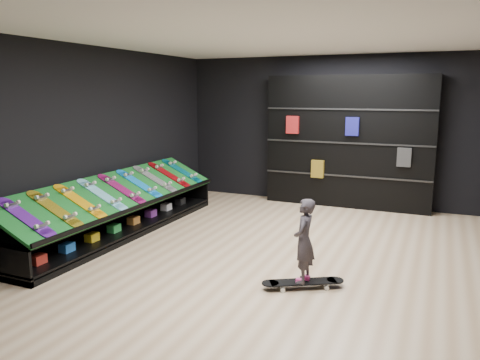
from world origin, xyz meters
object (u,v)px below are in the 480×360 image
at_px(display_rack, 120,218).
at_px(floor_skateboard, 303,284).
at_px(child, 304,257).
at_px(back_shelving, 348,142).

relative_size(display_rack, floor_skateboard, 4.59).
bearing_deg(child, display_rack, -108.10).
height_order(back_shelving, floor_skateboard, back_shelving).
xyz_separation_m(back_shelving, child, (0.33, -4.27, -0.91)).
bearing_deg(floor_skateboard, child, 0.00).
height_order(floor_skateboard, child, child).
bearing_deg(floor_skateboard, display_rack, 133.97).
height_order(display_rack, child, child).
height_order(display_rack, back_shelving, back_shelving).
distance_m(display_rack, child, 3.49).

